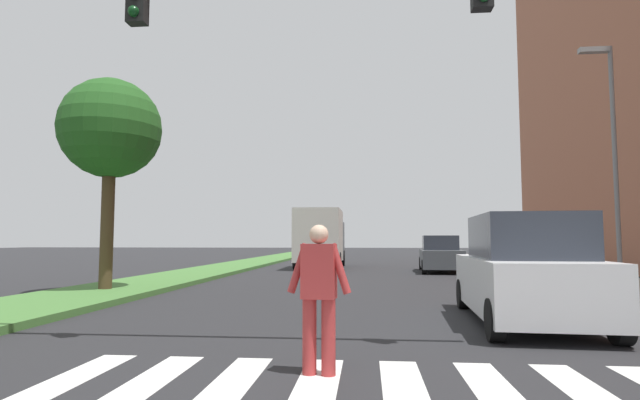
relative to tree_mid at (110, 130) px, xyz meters
name	(u,v)px	position (x,y,z in m)	size (l,w,h in m)	color
ground_plane	(374,268)	(7.69, 14.24, -4.66)	(140.00, 140.00, 0.00)	#262628
crosswalk	(404,387)	(7.69, -8.23, -4.66)	(7.65, 2.20, 0.01)	silver
median_strip	(227,268)	(0.05, 12.24, -4.59)	(2.98, 64.00, 0.15)	#477A38
tree_mid	(110,130)	(0.00, 0.00, 0.00)	(2.86, 2.86, 6.00)	#4C3823
sidewalk_right	(535,269)	(15.57, 12.24, -4.59)	(3.00, 64.00, 0.15)	#9E9991
traffic_light_gantry	(135,46)	(3.94, -6.69, -0.29)	(9.15, 0.30, 6.00)	gold
street_lamp_right	(611,141)	(14.97, 2.71, -0.07)	(1.02, 0.24, 7.50)	slate
pedestrian_performer	(319,291)	(6.78, -7.84, -3.73)	(0.75, 0.28, 1.69)	#B23333
suv_crossing	(525,272)	(10.20, -4.02, -3.73)	(2.22, 4.71, 1.97)	silver
sedan_midblock	(440,255)	(10.81, 10.86, -3.87)	(2.19, 4.71, 1.72)	#474C51
truck_box_delivery	(321,238)	(4.82, 13.62, -3.03)	(2.40, 6.20, 3.10)	#474C51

